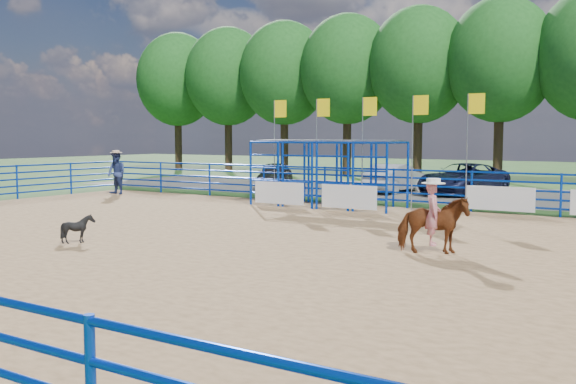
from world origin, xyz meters
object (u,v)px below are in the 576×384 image
at_px(horse_and_rider, 433,217).
at_px(car_a, 275,175).
at_px(calf, 78,229).
at_px(car_c, 463,179).
at_px(spectator_cowboy, 116,173).
at_px(car_b, 395,178).

xyz_separation_m(horse_and_rider, car_a, (-13.49, 14.08, -0.17)).
height_order(horse_and_rider, calf, horse_and_rider).
xyz_separation_m(horse_and_rider, car_c, (-3.92, 15.59, -0.13)).
bearing_deg(calf, horse_and_rider, -76.18).
xyz_separation_m(spectator_cowboy, car_a, (4.16, 7.17, -0.34)).
bearing_deg(calf, car_c, -21.02).
distance_m(car_b, car_c, 3.23).
relative_size(car_a, car_c, 0.77).
height_order(calf, spectator_cowboy, spectator_cowboy).
height_order(car_a, car_c, car_c).
distance_m(horse_and_rider, car_a, 19.50).
bearing_deg(car_b, car_a, 11.39).
bearing_deg(car_c, car_a, -157.29).
relative_size(spectator_cowboy, car_a, 0.51).
relative_size(car_a, car_b, 0.96).
xyz_separation_m(horse_and_rider, car_b, (-7.07, 14.90, -0.17)).
bearing_deg(spectator_cowboy, calf, -47.20).
distance_m(horse_and_rider, spectator_cowboy, 18.96).
bearing_deg(horse_and_rider, car_c, 104.10).
bearing_deg(horse_and_rider, car_a, 133.78).
height_order(calf, car_c, car_c).
xyz_separation_m(car_a, car_c, (9.57, 1.51, 0.04)).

